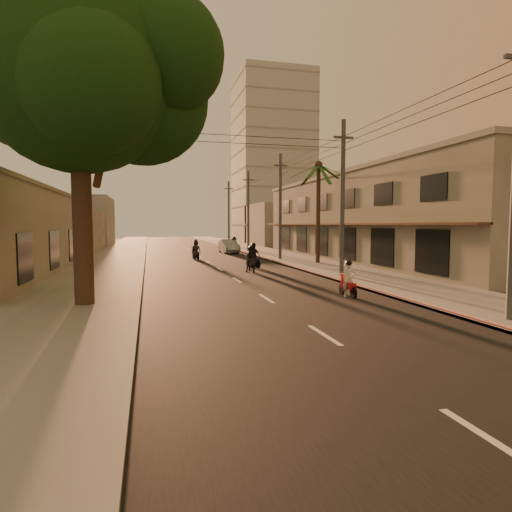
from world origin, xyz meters
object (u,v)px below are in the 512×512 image
object	(u,v)px
broadleaf_tree	(90,75)
parked_car	(229,246)
scooter_red	(348,281)
scooter_far_b	(234,245)
palm_tree	(319,171)
scooter_mid_b	(254,256)
scooter_mid_a	(251,260)
scooter_far_a	(196,250)

from	to	relation	value
broadleaf_tree	parked_car	bearing A→B (deg)	69.87
scooter_red	scooter_far_b	xyz separation A→B (m)	(0.70, 28.41, 0.13)
palm_tree	broadleaf_tree	bearing A→B (deg)	-136.52
scooter_mid_b	parked_car	distance (m)	15.45
parked_car	scooter_mid_b	bearing A→B (deg)	-96.33
broadleaf_tree	scooter_red	distance (m)	12.77
broadleaf_tree	parked_car	size ratio (longest dim) A/B	2.67
scooter_mid_b	parked_car	size ratio (longest dim) A/B	0.39
scooter_mid_a	scooter_mid_b	size ratio (longest dim) A/B	0.98
palm_tree	scooter_mid_a	size ratio (longest dim) A/B	4.70
scooter_far_a	scooter_far_b	size ratio (longest dim) A/B	1.01
broadleaf_tree	scooter_red	size ratio (longest dim) A/B	7.51
palm_tree	scooter_far_b	distance (m)	15.89
scooter_red	parked_car	xyz separation A→B (m)	(0.06, 28.24, 0.05)
broadleaf_tree	palm_tree	xyz separation A→B (m)	(14.61, 13.86, -1.33)
scooter_mid_a	parked_car	distance (m)	18.15
scooter_mid_a	parked_car	bearing A→B (deg)	84.90
palm_tree	scooter_far_b	xyz separation A→B (m)	(-3.80, 14.07, -6.33)
scooter_far_b	parked_car	distance (m)	0.67
palm_tree	scooter_red	world-z (taller)	palm_tree
broadleaf_tree	scooter_mid_b	world-z (taller)	broadleaf_tree
scooter_red	scooter_far_a	bearing A→B (deg)	102.21
scooter_mid_a	scooter_far_a	world-z (taller)	scooter_far_a
scooter_mid_b	parked_car	xyz separation A→B (m)	(1.04, 15.42, -0.08)
broadleaf_tree	scooter_far_a	size ratio (longest dim) A/B	6.74
scooter_far_b	broadleaf_tree	bearing A→B (deg)	-94.90
scooter_far_a	palm_tree	bearing A→B (deg)	-47.51
scooter_mid_a	scooter_far_b	size ratio (longest dim) A/B	0.98
parked_car	scooter_mid_a	bearing A→B (deg)	-98.33
scooter_mid_a	scooter_red	bearing A→B (deg)	-79.26
scooter_mid_a	scooter_mid_b	world-z (taller)	scooter_mid_b
scooter_red	scooter_far_a	distance (m)	21.25
scooter_mid_a	scooter_mid_b	xyz separation A→B (m)	(0.81, 2.64, 0.04)
palm_tree	scooter_mid_a	world-z (taller)	palm_tree
broadleaf_tree	scooter_mid_b	size ratio (longest dim) A/B	6.79
palm_tree	scooter_far_b	bearing A→B (deg)	105.11
palm_tree	scooter_mid_b	distance (m)	8.51
scooter_red	parked_car	bearing A→B (deg)	90.71
scooter_red	scooter_far_a	xyz separation A→B (m)	(-4.19, 20.83, 0.12)
palm_tree	parked_car	bearing A→B (deg)	107.71
broadleaf_tree	scooter_mid_a	bearing A→B (deg)	49.36
scooter_mid_b	parked_car	bearing A→B (deg)	68.18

